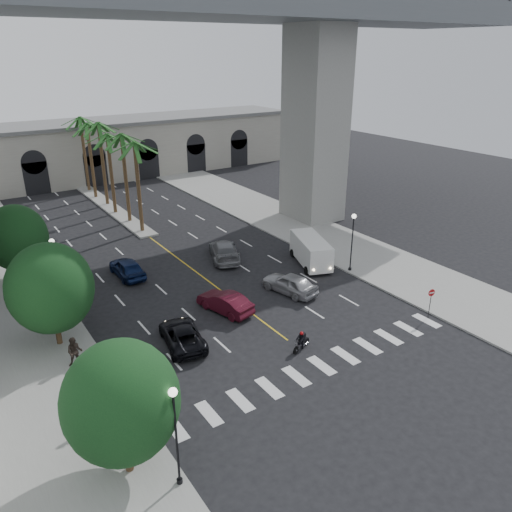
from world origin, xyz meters
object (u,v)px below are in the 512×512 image
Objects in this scene: car_b at (225,302)px; pedestrian_b at (75,352)px; pedestrian_a at (129,409)px; lamp_post_left_near at (176,429)px; car_e at (127,268)px; lamp_post_right at (352,238)px; cargo_van at (311,250)px; lamp_post_left_far at (56,265)px; traffic_signal_near at (156,409)px; car_a at (290,283)px; car_d at (224,251)px; do_not_enter_sign at (431,297)px; car_c at (182,335)px; traffic_signal_far at (126,368)px; motorcycle_rider at (302,341)px.

car_b is 2.40× the size of pedestrian_b.
lamp_post_left_near is at bearing -111.64° from pedestrian_a.
car_b is 13.03m from pedestrian_a.
car_b is 0.97× the size of car_e.
lamp_post_right is 1.14× the size of car_b.
car_b is (9.90, 12.84, -2.45)m from lamp_post_left_near.
lamp_post_left_far is at bearing -172.86° from cargo_van.
lamp_post_right is 25.02m from traffic_signal_near.
lamp_post_left_far is 1.11× the size of car_a.
lamp_post_left_near is at bearing 37.61° from car_b.
car_d is at bearing 132.15° from lamp_post_right.
do_not_enter_sign is (12.00, -9.05, 0.90)m from car_b.
pedestrian_a is at bearing 12.14° from car_a.
traffic_signal_near is at bearing 72.86° from car_e.
lamp_post_left_far is at bearing 153.61° from do_not_enter_sign.
pedestrian_b reaches higher than car_c.
car_d is 8.09m from cargo_van.
lamp_post_left_far reaches higher than cargo_van.
do_not_enter_sign reaches higher than car_c.
traffic_signal_far is 0.58× the size of cargo_van.
pedestrian_b reaches higher than pedestrian_a.
motorcycle_rider is (11.42, 3.16, -1.90)m from traffic_signal_near.
car_c is at bearing 38.18° from traffic_signal_far.
car_b is 11.48m from cargo_van.
lamp_post_left_far is at bearing -40.95° from car_a.
motorcycle_rider is 0.35× the size of car_c.
motorcycle_rider is 0.31× the size of car_d.
pedestrian_b is (-6.62, 1.22, 0.42)m from car_c.
lamp_post_left_near is 12.04m from pedestrian_b.
motorcycle_rider is 0.37× the size of car_e.
car_b is at bearing -143.05° from cargo_van.
cargo_van is (5.03, 3.47, 0.57)m from car_a.
lamp_post_left_far is 24.16m from lamp_post_right.
car_a is at bearing 21.40° from traffic_signal_far.
lamp_post_left_near reaches higher than cargo_van.
pedestrian_b is at bearing 55.52° from car_e.
lamp_post_left_far is at bearing 105.10° from pedestrian_b.
pedestrian_a is (-23.26, -8.06, -2.14)m from lamp_post_right.
pedestrian_b is at bearing -9.36° from car_b.
lamp_post_right is at bearing -38.37° from cargo_van.
lamp_post_left_far is 13.06m from car_b.
pedestrian_b is (-1.46, 5.28, -1.38)m from traffic_signal_far.
car_d is 3.13× the size of pedestrian_a.
traffic_signal_far is 0.62× the size of car_d.
pedestrian_b is 0.85× the size of do_not_enter_sign.
traffic_signal_far is at bearing -175.32° from do_not_enter_sign.
traffic_signal_near is 0.58× the size of cargo_van.
car_e is (-3.86, 10.10, 0.05)m from car_b.
pedestrian_a is (-6.50, -18.00, 0.26)m from car_e.
traffic_signal_far is 1.87× the size of pedestrian_b.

